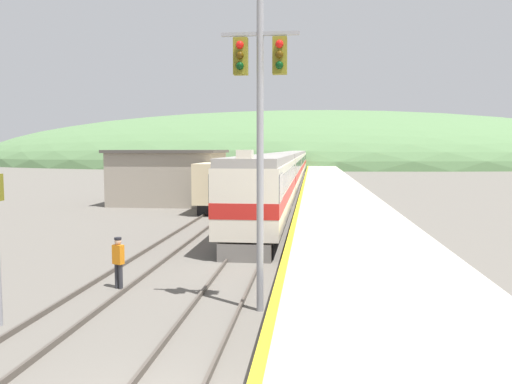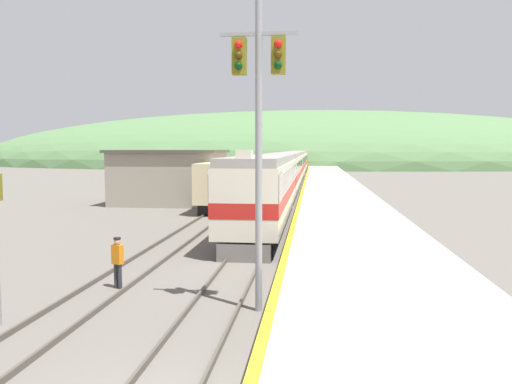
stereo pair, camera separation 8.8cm
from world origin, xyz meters
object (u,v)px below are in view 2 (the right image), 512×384
object	(u,v)px
express_train_lead_car	(265,188)
signal_mast_main	(259,111)
track_worker	(118,259)
carriage_fourth	(299,161)
carriage_third	(295,165)
siding_train	(245,177)
carriage_second	(286,172)

from	to	relation	value
express_train_lead_car	signal_mast_main	bearing A→B (deg)	-85.18
signal_mast_main	track_worker	world-z (taller)	signal_mast_main
carriage_fourth	express_train_lead_car	bearing A→B (deg)	-90.00
express_train_lead_car	track_worker	distance (m)	14.26
express_train_lead_car	carriage_fourth	bearing A→B (deg)	90.00
carriage_third	siding_train	xyz separation A→B (m)	(-4.03, -24.36, -0.45)
carriage_fourth	track_worker	xyz separation A→B (m)	(-3.68, -81.23, -1.34)
track_worker	carriage_fourth	bearing A→B (deg)	87.41
siding_train	carriage_third	bearing A→B (deg)	80.61
carriage_second	carriage_third	xyz separation A→B (m)	(0.00, 22.85, 0.00)
express_train_lead_car	carriage_third	bearing A→B (deg)	90.00
carriage_second	siding_train	size ratio (longest dim) A/B	0.67
signal_mast_main	carriage_third	bearing A→B (deg)	91.24
carriage_third	track_worker	size ratio (longest dim) A/B	12.56
carriage_second	signal_mast_main	size ratio (longest dim) A/B	2.49
siding_train	carriage_second	bearing A→B (deg)	20.56
track_worker	carriage_second	bearing A→B (deg)	84.09
express_train_lead_car	track_worker	xyz separation A→B (m)	(-3.68, -13.71, -1.36)
carriage_third	track_worker	distance (m)	58.51
signal_mast_main	track_worker	xyz separation A→B (m)	(-4.99, 1.78, -4.79)
carriage_fourth	track_worker	world-z (taller)	carriage_fourth
signal_mast_main	express_train_lead_car	bearing A→B (deg)	94.82
express_train_lead_car	carriage_second	distance (m)	21.82
express_train_lead_car	carriage_third	distance (m)	44.68
express_train_lead_car	carriage_fourth	size ratio (longest dim) A/B	0.89
carriage_fourth	siding_train	distance (m)	47.39
signal_mast_main	track_worker	distance (m)	7.14
carriage_second	track_worker	size ratio (longest dim) A/B	12.56
carriage_third	siding_train	bearing A→B (deg)	-99.39
carriage_third	carriage_fourth	world-z (taller)	same
siding_train	track_worker	size ratio (longest dim) A/B	18.76
carriage_second	signal_mast_main	world-z (taller)	signal_mast_main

